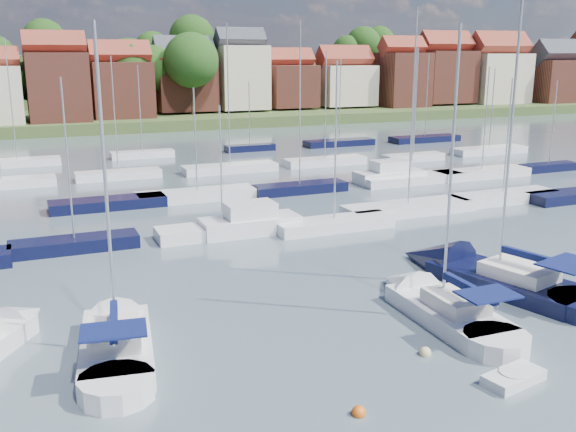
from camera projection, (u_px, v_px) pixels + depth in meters
name	position (u px, v px, depth m)	size (l,w,h in m)	color
ground	(234.00, 179.00, 65.24)	(260.00, 260.00, 0.00)	#3F4C56
sailboat_left	(117.00, 336.00, 28.01)	(4.37, 11.14, 14.77)	silver
sailboat_centre	(433.00, 305.00, 31.46)	(3.12, 10.93, 14.81)	silver
sailboat_navy	(479.00, 275.00, 35.89)	(6.90, 13.81, 18.41)	black
tender	(514.00, 378.00, 24.73)	(2.73, 1.66, 0.55)	silver
buoy_b	(359.00, 415.00, 22.56)	(0.52, 0.52, 0.52)	#D85914
buoy_c	(425.00, 355.00, 27.07)	(0.51, 0.51, 0.51)	beige
buoy_e	(463.00, 285.00, 35.30)	(0.44, 0.44, 0.44)	#D85914
marina_field	(268.00, 182.00, 61.51)	(79.62, 41.41, 15.93)	silver
far_shore_town	(118.00, 88.00, 147.80)	(212.46, 90.00, 22.27)	#3B4B25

